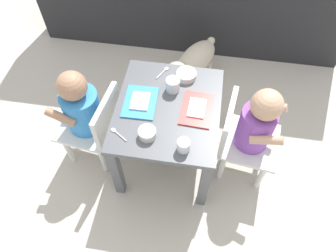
# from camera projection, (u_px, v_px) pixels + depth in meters

# --- Properties ---
(ground_plane) EXTENTS (7.00, 7.00, 0.00)m
(ground_plane) POSITION_uv_depth(u_px,v_px,m) (168.00, 154.00, 1.81)
(ground_plane) COLOR beige
(dining_table) EXTENTS (0.49, 0.57, 0.43)m
(dining_table) POSITION_uv_depth(u_px,v_px,m) (168.00, 118.00, 1.52)
(dining_table) COLOR #515459
(dining_table) RESTS_ON ground
(seated_child_left) EXTENTS (0.31, 0.31, 0.62)m
(seated_child_left) POSITION_uv_depth(u_px,v_px,m) (84.00, 110.00, 1.51)
(seated_child_left) COLOR silver
(seated_child_left) RESTS_ON ground
(seated_child_right) EXTENTS (0.32, 0.32, 0.62)m
(seated_child_right) POSITION_uv_depth(u_px,v_px,m) (253.00, 126.00, 1.45)
(seated_child_right) COLOR silver
(seated_child_right) RESTS_ON ground
(dog) EXTENTS (0.32, 0.44, 0.31)m
(dog) POSITION_uv_depth(u_px,v_px,m) (192.00, 63.00, 1.95)
(dog) COLOR beige
(dog) RESTS_ON ground
(food_tray_left) EXTENTS (0.16, 0.20, 0.02)m
(food_tray_left) POSITION_uv_depth(u_px,v_px,m) (140.00, 102.00, 1.47)
(food_tray_left) COLOR #388CD8
(food_tray_left) RESTS_ON dining_table
(food_tray_right) EXTENTS (0.15, 0.21, 0.02)m
(food_tray_right) POSITION_uv_depth(u_px,v_px,m) (197.00, 109.00, 1.44)
(food_tray_right) COLOR red
(food_tray_right) RESTS_ON dining_table
(water_cup_left) EXTENTS (0.06, 0.06, 0.06)m
(water_cup_left) POSITION_uv_depth(u_px,v_px,m) (184.00, 146.00, 1.31)
(water_cup_left) COLOR white
(water_cup_left) RESTS_ON dining_table
(water_cup_right) EXTENTS (0.07, 0.07, 0.07)m
(water_cup_right) POSITION_uv_depth(u_px,v_px,m) (173.00, 85.00, 1.50)
(water_cup_right) COLOR white
(water_cup_right) RESTS_ON dining_table
(veggie_bowl_far) EXTENTS (0.08, 0.08, 0.04)m
(veggie_bowl_far) POSITION_uv_depth(u_px,v_px,m) (147.00, 133.00, 1.35)
(veggie_bowl_far) COLOR silver
(veggie_bowl_far) RESTS_ON dining_table
(veggie_bowl_near) EXTENTS (0.10, 0.10, 0.03)m
(veggie_bowl_near) POSITION_uv_depth(u_px,v_px,m) (186.00, 75.00, 1.55)
(veggie_bowl_near) COLOR silver
(veggie_bowl_near) RESTS_ON dining_table
(spoon_by_left_tray) EXTENTS (0.06, 0.09, 0.01)m
(spoon_by_left_tray) POSITION_uv_depth(u_px,v_px,m) (164.00, 71.00, 1.58)
(spoon_by_left_tray) COLOR silver
(spoon_by_left_tray) RESTS_ON dining_table
(spoon_by_right_tray) EXTENTS (0.09, 0.07, 0.01)m
(spoon_by_right_tray) POSITION_uv_depth(u_px,v_px,m) (117.00, 133.00, 1.37)
(spoon_by_right_tray) COLOR silver
(spoon_by_right_tray) RESTS_ON dining_table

